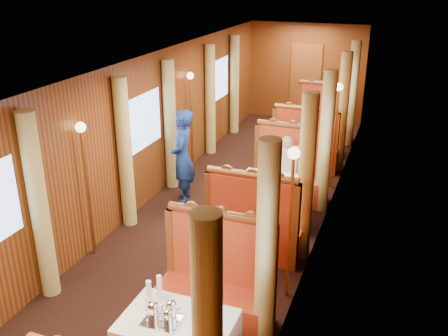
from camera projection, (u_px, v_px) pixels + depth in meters
The scene contains 43 objects.
floor at pixel (228, 215), 8.20m from camera, with size 3.00×12.00×0.01m, color black, non-canonical shape.
ceiling at pixel (229, 63), 7.27m from camera, with size 3.00×12.00×0.01m, color silver, non-canonical shape.
wall_far at pixel (306, 73), 12.96m from camera, with size 3.00×2.50×0.01m, color brown, non-canonical shape.
wall_left at pixel (143, 133), 8.22m from camera, with size 12.00×2.50×0.01m, color brown, non-canonical shape.
wall_right at pixel (325, 155), 7.26m from camera, with size 12.00×2.50×0.01m, color brown, non-canonical shape.
doorway_far at pixel (305, 82), 13.03m from camera, with size 0.80×0.04×2.00m, color brown.
banquette_near_aft at pixel (216, 288), 5.64m from camera, with size 1.30×0.55×1.34m.
table_mid at pixel (273, 202), 7.82m from camera, with size 1.05×0.72×0.75m, color white.
banquette_mid_fwd at pixel (254, 229), 6.92m from camera, with size 1.30×0.55×1.34m.
banquette_mid_aft at pixel (288, 175), 8.69m from camera, with size 1.30×0.55×1.34m.
table_far at pixel (315, 136), 10.87m from camera, with size 1.05×0.72×0.75m, color white.
banquette_far_fwd at pixel (305, 149), 9.97m from camera, with size 1.30×0.55×1.34m.
banquette_far_aft at pixel (323, 121), 11.73m from camera, with size 1.30×0.55×1.34m.
tea_tray at pixel (161, 321), 4.61m from camera, with size 0.34×0.26×0.01m, color silver.
teapot_left at pixel (153, 313), 4.61m from camera, with size 0.18×0.14×0.15m, color silver, non-canonical shape.
teapot_right at pixel (168, 318), 4.56m from camera, with size 0.16×0.12×0.13m, color silver, non-canonical shape.
teapot_back at pixel (171, 310), 4.66m from camera, with size 0.17×0.13×0.14m, color silver, non-canonical shape.
fruit_plate at pixel (205, 335), 4.42m from camera, with size 0.24×0.24×0.05m.
cup_inboard at pixel (149, 295), 4.81m from camera, with size 0.08×0.08×0.26m.
cup_outboard at pixel (160, 289), 4.90m from camera, with size 0.08×0.08×0.26m.
rose_vase_mid at pixel (274, 169), 7.62m from camera, with size 0.06×0.06×0.36m.
rose_vase_far at pixel (318, 111), 10.67m from camera, with size 0.06×0.06×0.36m.
curtain_left_near_b at pixel (39, 208), 5.84m from camera, with size 0.22×0.22×2.35m, color tan.
window_right_near at pixel (254, 271), 4.14m from camera, with size 1.20×0.90×0.01m, color #8CADD8, non-canonical shape.
curtain_right_near_b at pixel (266, 251), 4.95m from camera, with size 0.22×0.22×2.35m, color tan.
window_left_mid at pixel (143, 122), 8.14m from camera, with size 1.20×0.90×0.01m, color #8CADD8, non-canonical shape.
curtain_left_mid_a at pixel (125, 154), 7.53m from camera, with size 0.22×0.22×2.35m, color tan.
curtain_left_mid_b at pixel (170, 125), 8.88m from camera, with size 0.22×0.22×2.35m, color tan.
window_right_mid at pixel (325, 142), 7.19m from camera, with size 1.20×0.90×0.01m, color #8CADD8, non-canonical shape.
curtain_right_mid_a at pixel (306, 179), 6.64m from camera, with size 0.22×0.22×2.35m, color tan.
curtain_right_mid_b at pixel (325, 143), 8.00m from camera, with size 0.22×0.22×2.35m, color tan.
window_left_far at pixel (219, 80), 11.18m from camera, with size 1.20×0.90×0.01m, color #8CADD8, non-canonical shape.
curtain_left_far_a at pixel (210, 100), 10.57m from camera, with size 0.22×0.22×2.35m, color tan.
curtain_left_far_b at pixel (234, 85), 11.93m from camera, with size 0.22×0.22×2.35m, color tan.
window_right_far at pixel (354, 90), 10.23m from camera, with size 1.20×0.90×0.01m, color #8CADD8, non-canonical shape.
curtain_right_far_a at pixel (342, 112), 9.69m from camera, with size 0.22×0.22×2.35m, color tan.
curtain_right_far_b at pixel (352, 94), 11.05m from camera, with size 0.22×0.22×2.35m, color tan.
sconce_left_fore at pixel (85, 163), 6.61m from camera, with size 0.14×0.14×1.95m.
sconce_right_fore at pixel (292, 194), 5.71m from camera, with size 0.14×0.14×1.95m.
sconce_left_aft at pixel (191, 101), 9.66m from camera, with size 0.14×0.14×1.95m.
sconce_right_aft at pixel (337, 115), 8.76m from camera, with size 0.14×0.14×1.95m.
steward at pixel (183, 157), 8.41m from camera, with size 0.60×0.39×1.64m, color navy.
passenger at pixel (286, 164), 8.34m from camera, with size 0.40×0.44×0.76m.
Camera 1 is at (2.46, -6.89, 3.80)m, focal length 40.00 mm.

